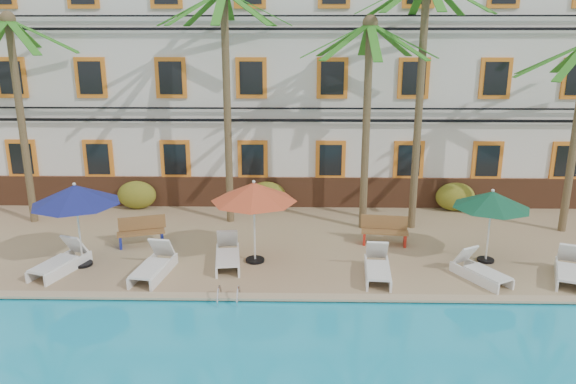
{
  "coord_description": "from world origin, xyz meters",
  "views": [
    {
      "loc": [
        0.28,
        -14.16,
        6.99
      ],
      "look_at": [
        -0.06,
        3.0,
        2.0
      ],
      "focal_mm": 35.0,
      "sensor_mm": 36.0,
      "label": 1
    }
  ],
  "objects_px": {
    "pool_ladder": "(229,299)",
    "lounger_e": "(480,270)",
    "palm_b": "(226,74)",
    "bench_right": "(385,230)",
    "umbrella_red": "(254,192)",
    "lounger_a": "(61,261)",
    "lounger_c": "(228,255)",
    "palm_d": "(421,69)",
    "lounger_f": "(569,270)",
    "palm_a": "(17,89)",
    "umbrella_blue": "(75,195)",
    "palm_c": "(368,94)",
    "lounger_b": "(154,265)",
    "lounger_d": "(377,267)",
    "bench_left": "(141,231)",
    "umbrella_green": "(492,200)"
  },
  "relations": [
    {
      "from": "pool_ladder",
      "to": "lounger_e",
      "type": "bearing_deg",
      "value": 11.09
    },
    {
      "from": "palm_b",
      "to": "bench_right",
      "type": "xyz_separation_m",
      "value": [
        5.29,
        -2.15,
        -4.8
      ]
    },
    {
      "from": "umbrella_red",
      "to": "lounger_a",
      "type": "xyz_separation_m",
      "value": [
        -5.55,
        -0.82,
        -1.87
      ]
    },
    {
      "from": "palm_b",
      "to": "lounger_c",
      "type": "height_order",
      "value": "palm_b"
    },
    {
      "from": "lounger_c",
      "to": "palm_d",
      "type": "bearing_deg",
      "value": 29.04
    },
    {
      "from": "lounger_c",
      "to": "lounger_f",
      "type": "relative_size",
      "value": 0.99
    },
    {
      "from": "palm_a",
      "to": "umbrella_blue",
      "type": "height_order",
      "value": "palm_a"
    },
    {
      "from": "palm_c",
      "to": "umbrella_blue",
      "type": "xyz_separation_m",
      "value": [
        -8.66,
        -3.48,
        -2.51
      ]
    },
    {
      "from": "lounger_b",
      "to": "bench_right",
      "type": "xyz_separation_m",
      "value": [
        6.9,
        2.59,
        0.17
      ]
    },
    {
      "from": "palm_c",
      "to": "lounger_d",
      "type": "height_order",
      "value": "palm_c"
    },
    {
      "from": "palm_c",
      "to": "bench_left",
      "type": "relative_size",
      "value": 4.57
    },
    {
      "from": "lounger_c",
      "to": "pool_ladder",
      "type": "xyz_separation_m",
      "value": [
        0.31,
        -2.27,
        -0.3
      ]
    },
    {
      "from": "lounger_c",
      "to": "umbrella_green",
      "type": "bearing_deg",
      "value": 2.81
    },
    {
      "from": "lounger_f",
      "to": "umbrella_red",
      "type": "bearing_deg",
      "value": 172.85
    },
    {
      "from": "bench_right",
      "to": "pool_ladder",
      "type": "xyz_separation_m",
      "value": [
        -4.6,
        -4.04,
        -0.47
      ]
    },
    {
      "from": "lounger_a",
      "to": "lounger_f",
      "type": "bearing_deg",
      "value": -1.18
    },
    {
      "from": "palm_c",
      "to": "bench_right",
      "type": "xyz_separation_m",
      "value": [
        0.55,
        -1.55,
        -4.21
      ]
    },
    {
      "from": "lounger_b",
      "to": "lounger_d",
      "type": "height_order",
      "value": "lounger_b"
    },
    {
      "from": "lounger_a",
      "to": "umbrella_blue",
      "type": "bearing_deg",
      "value": 42.96
    },
    {
      "from": "lounger_a",
      "to": "lounger_c",
      "type": "bearing_deg",
      "value": 7.02
    },
    {
      "from": "palm_b",
      "to": "umbrella_red",
      "type": "xyz_separation_m",
      "value": [
        1.18,
        -3.69,
        -3.1
      ]
    },
    {
      "from": "umbrella_blue",
      "to": "palm_b",
      "type": "bearing_deg",
      "value": 46.13
    },
    {
      "from": "lounger_d",
      "to": "lounger_e",
      "type": "xyz_separation_m",
      "value": [
        2.84,
        -0.12,
        -0.02
      ]
    },
    {
      "from": "palm_d",
      "to": "lounger_b",
      "type": "relative_size",
      "value": 4.14
    },
    {
      "from": "palm_b",
      "to": "bench_left",
      "type": "distance_m",
      "value": 5.96
    },
    {
      "from": "palm_c",
      "to": "lounger_d",
      "type": "distance_m",
      "value": 6.02
    },
    {
      "from": "palm_b",
      "to": "pool_ladder",
      "type": "height_order",
      "value": "palm_b"
    },
    {
      "from": "lounger_c",
      "to": "lounger_a",
      "type": "bearing_deg",
      "value": -172.98
    },
    {
      "from": "palm_b",
      "to": "umbrella_green",
      "type": "bearing_deg",
      "value": -23.45
    },
    {
      "from": "palm_d",
      "to": "umbrella_red",
      "type": "relative_size",
      "value": 3.37
    },
    {
      "from": "palm_a",
      "to": "palm_c",
      "type": "height_order",
      "value": "palm_a"
    },
    {
      "from": "bench_left",
      "to": "umbrella_blue",
      "type": "bearing_deg",
      "value": -127.3
    },
    {
      "from": "lounger_d",
      "to": "pool_ladder",
      "type": "bearing_deg",
      "value": -160.06
    },
    {
      "from": "lounger_b",
      "to": "bench_left",
      "type": "height_order",
      "value": "lounger_b"
    },
    {
      "from": "palm_a",
      "to": "lounger_c",
      "type": "bearing_deg",
      "value": -26.48
    },
    {
      "from": "palm_d",
      "to": "bench_right",
      "type": "relative_size",
      "value": 5.53
    },
    {
      "from": "lounger_d",
      "to": "lounger_f",
      "type": "bearing_deg",
      "value": -0.78
    },
    {
      "from": "umbrella_blue",
      "to": "lounger_b",
      "type": "xyz_separation_m",
      "value": [
        2.3,
        -0.66,
        -1.87
      ]
    },
    {
      "from": "lounger_e",
      "to": "bench_left",
      "type": "xyz_separation_m",
      "value": [
        -10.18,
        2.46,
        0.2
      ]
    },
    {
      "from": "umbrella_blue",
      "to": "bench_left",
      "type": "distance_m",
      "value": 2.73
    },
    {
      "from": "palm_a",
      "to": "palm_b",
      "type": "distance_m",
      "value": 7.18
    },
    {
      "from": "lounger_e",
      "to": "lounger_f",
      "type": "xyz_separation_m",
      "value": [
        2.49,
        0.04,
        0.02
      ]
    },
    {
      "from": "lounger_c",
      "to": "bench_left",
      "type": "distance_m",
      "value": 3.38
    },
    {
      "from": "palm_b",
      "to": "pool_ladder",
      "type": "relative_size",
      "value": 11.03
    },
    {
      "from": "umbrella_blue",
      "to": "umbrella_red",
      "type": "height_order",
      "value": "umbrella_blue"
    },
    {
      "from": "umbrella_red",
      "to": "bench_right",
      "type": "relative_size",
      "value": 1.64
    },
    {
      "from": "palm_a",
      "to": "lounger_f",
      "type": "bearing_deg",
      "value": -15.09
    },
    {
      "from": "lounger_c",
      "to": "pool_ladder",
      "type": "relative_size",
      "value": 2.7
    },
    {
      "from": "lounger_a",
      "to": "lounger_e",
      "type": "bearing_deg",
      "value": -1.63
    },
    {
      "from": "umbrella_green",
      "to": "lounger_d",
      "type": "bearing_deg",
      "value": -160.84
    }
  ]
}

